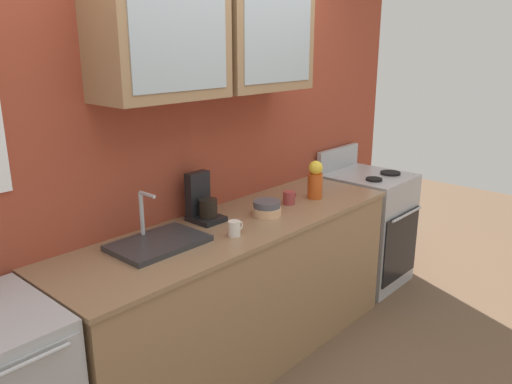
{
  "coord_description": "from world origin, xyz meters",
  "views": [
    {
      "loc": [
        -2.04,
        -1.99,
        1.96
      ],
      "look_at": [
        0.17,
        0.0,
        1.07
      ],
      "focal_mm": 35.89,
      "sensor_mm": 36.0,
      "label": 1
    }
  ],
  "objects_px": {
    "bowl_stack": "(267,208)",
    "coffee_maker": "(202,203)",
    "cup_near_sink": "(235,228)",
    "stove_range": "(366,227)",
    "cup_near_bowls": "(290,198)",
    "vase": "(315,180)",
    "sink_faucet": "(158,242)"
  },
  "relations": [
    {
      "from": "sink_faucet",
      "to": "cup_near_sink",
      "type": "distance_m",
      "value": 0.42
    },
    {
      "from": "stove_range",
      "to": "bowl_stack",
      "type": "relative_size",
      "value": 6.11
    },
    {
      "from": "bowl_stack",
      "to": "coffee_maker",
      "type": "distance_m",
      "value": 0.4
    },
    {
      "from": "bowl_stack",
      "to": "coffee_maker",
      "type": "xyz_separation_m",
      "value": [
        -0.32,
        0.23,
        0.06
      ]
    },
    {
      "from": "sink_faucet",
      "to": "cup_near_bowls",
      "type": "bearing_deg",
      "value": -3.97
    },
    {
      "from": "cup_near_sink",
      "to": "stove_range",
      "type": "bearing_deg",
      "value": 4.47
    },
    {
      "from": "vase",
      "to": "cup_near_sink",
      "type": "relative_size",
      "value": 2.54
    },
    {
      "from": "sink_faucet",
      "to": "cup_near_bowls",
      "type": "distance_m",
      "value": 1.03
    },
    {
      "from": "cup_near_sink",
      "to": "cup_near_bowls",
      "type": "relative_size",
      "value": 0.9
    },
    {
      "from": "stove_range",
      "to": "cup_near_sink",
      "type": "height_order",
      "value": "stove_range"
    },
    {
      "from": "cup_near_sink",
      "to": "coffee_maker",
      "type": "height_order",
      "value": "coffee_maker"
    },
    {
      "from": "stove_range",
      "to": "coffee_maker",
      "type": "height_order",
      "value": "coffee_maker"
    },
    {
      "from": "sink_faucet",
      "to": "coffee_maker",
      "type": "distance_m",
      "value": 0.46
    },
    {
      "from": "vase",
      "to": "coffee_maker",
      "type": "distance_m",
      "value": 0.85
    },
    {
      "from": "sink_faucet",
      "to": "bowl_stack",
      "type": "xyz_separation_m",
      "value": [
        0.75,
        -0.11,
        0.02
      ]
    },
    {
      "from": "vase",
      "to": "cup_near_bowls",
      "type": "xyz_separation_m",
      "value": [
        -0.22,
        0.04,
        -0.09
      ]
    },
    {
      "from": "sink_faucet",
      "to": "cup_near_sink",
      "type": "bearing_deg",
      "value": -28.22
    },
    {
      "from": "stove_range",
      "to": "cup_near_sink",
      "type": "distance_m",
      "value": 1.76
    },
    {
      "from": "stove_range",
      "to": "cup_near_bowls",
      "type": "relative_size",
      "value": 9.59
    },
    {
      "from": "vase",
      "to": "cup_near_sink",
      "type": "bearing_deg",
      "value": -174.43
    },
    {
      "from": "sink_faucet",
      "to": "vase",
      "type": "relative_size",
      "value": 1.86
    },
    {
      "from": "sink_faucet",
      "to": "bowl_stack",
      "type": "bearing_deg",
      "value": -8.18
    },
    {
      "from": "sink_faucet",
      "to": "cup_near_bowls",
      "type": "height_order",
      "value": "sink_faucet"
    },
    {
      "from": "sink_faucet",
      "to": "vase",
      "type": "distance_m",
      "value": 1.26
    },
    {
      "from": "stove_range",
      "to": "sink_faucet",
      "type": "height_order",
      "value": "sink_faucet"
    },
    {
      "from": "vase",
      "to": "bowl_stack",
      "type": "bearing_deg",
      "value": 179.19
    },
    {
      "from": "stove_range",
      "to": "bowl_stack",
      "type": "height_order",
      "value": "stove_range"
    },
    {
      "from": "cup_near_bowls",
      "to": "vase",
      "type": "bearing_deg",
      "value": -11.17
    },
    {
      "from": "vase",
      "to": "cup_near_sink",
      "type": "height_order",
      "value": "vase"
    },
    {
      "from": "stove_range",
      "to": "sink_faucet",
      "type": "xyz_separation_m",
      "value": [
        -2.06,
        0.07,
        0.47
      ]
    },
    {
      "from": "cup_near_sink",
      "to": "coffee_maker",
      "type": "relative_size",
      "value": 0.35
    },
    {
      "from": "cup_near_sink",
      "to": "cup_near_bowls",
      "type": "height_order",
      "value": "same"
    }
  ]
}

